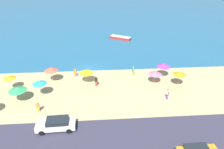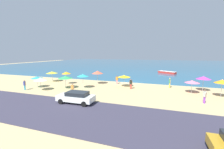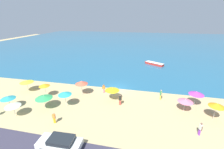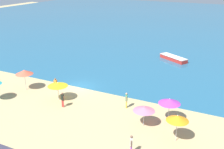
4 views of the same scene
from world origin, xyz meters
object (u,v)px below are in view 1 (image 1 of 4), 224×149
(skiff_nearshore, at_px, (120,38))
(parked_car_2, at_px, (56,124))
(bather_2, at_px, (133,71))
(bather_4, at_px, (38,106))
(beach_umbrella_2, at_px, (40,83))
(bather_1, at_px, (96,81))
(beach_umbrella_5, at_px, (86,72))
(beach_umbrella_9, at_px, (17,89))
(beach_umbrella_0, at_px, (9,77))
(beach_umbrella_3, at_px, (164,65))
(beach_umbrella_1, at_px, (155,73))
(beach_umbrella_4, at_px, (179,73))
(bather_5, at_px, (168,94))
(beach_umbrella_10, at_px, (51,69))
(bather_3, at_px, (75,72))

(skiff_nearshore, bearing_deg, parked_car_2, -108.91)
(bather_2, xyz_separation_m, bather_4, (-14.18, -9.16, -0.12))
(beach_umbrella_2, bearing_deg, bather_4, -84.36)
(bather_1, distance_m, skiff_nearshore, 23.65)
(beach_umbrella_5, relative_size, beach_umbrella_9, 0.95)
(beach_umbrella_0, height_order, beach_umbrella_9, beach_umbrella_0)
(beach_umbrella_3, bearing_deg, beach_umbrella_1, -134.78)
(beach_umbrella_3, height_order, bather_2, beach_umbrella_3)
(beach_umbrella_4, height_order, bather_2, beach_umbrella_4)
(beach_umbrella_3, bearing_deg, bather_5, -100.38)
(beach_umbrella_2, distance_m, bather_5, 18.55)
(beach_umbrella_10, bearing_deg, bather_3, 23.39)
(beach_umbrella_5, relative_size, bather_5, 1.35)
(bather_4, relative_size, parked_car_2, 0.35)
(beach_umbrella_1, height_order, beach_umbrella_5, beach_umbrella_5)
(beach_umbrella_1, xyz_separation_m, beach_umbrella_3, (1.94, 1.95, 0.41))
(beach_umbrella_0, height_order, skiff_nearshore, beach_umbrella_0)
(beach_umbrella_5, bearing_deg, bather_2, 12.69)
(bather_1, relative_size, bather_4, 1.10)
(beach_umbrella_3, height_order, beach_umbrella_9, beach_umbrella_3)
(beach_umbrella_3, distance_m, beach_umbrella_4, 3.50)
(beach_umbrella_4, xyz_separation_m, bather_1, (-13.05, 0.89, -1.31))
(bather_1, height_order, bather_5, bather_1)
(beach_umbrella_1, distance_m, bather_5, 4.86)
(beach_umbrella_5, distance_m, beach_umbrella_9, 10.51)
(bather_4, bearing_deg, beach_umbrella_3, 23.44)
(beach_umbrella_0, bearing_deg, beach_umbrella_9, -56.62)
(beach_umbrella_3, xyz_separation_m, beach_umbrella_10, (-18.62, -0.36, 0.15))
(beach_umbrella_0, xyz_separation_m, beach_umbrella_1, (22.60, 0.45, -0.45))
(bather_4, height_order, bather_5, bather_5)
(beach_umbrella_3, xyz_separation_m, beach_umbrella_9, (-22.42, -5.61, -0.23))
(bather_2, distance_m, bather_4, 16.88)
(beach_umbrella_2, relative_size, bather_4, 1.59)
(beach_umbrella_0, relative_size, beach_umbrella_3, 1.01)
(skiff_nearshore, bearing_deg, beach_umbrella_2, -120.07)
(beach_umbrella_5, distance_m, skiff_nearshore, 22.97)
(beach_umbrella_0, bearing_deg, bather_1, 0.80)
(beach_umbrella_10, bearing_deg, bather_5, -19.97)
(beach_umbrella_0, relative_size, bather_1, 1.46)
(bather_5, xyz_separation_m, parked_car_2, (-15.02, -5.27, -0.15))
(bather_5, relative_size, parked_car_2, 0.38)
(bather_5, relative_size, skiff_nearshore, 0.32)
(beach_umbrella_4, relative_size, bather_2, 1.45)
(beach_umbrella_9, height_order, beach_umbrella_10, beach_umbrella_10)
(beach_umbrella_2, height_order, bather_5, beach_umbrella_2)
(bather_4, distance_m, bather_5, 18.06)
(beach_umbrella_0, height_order, beach_umbrella_10, beach_umbrella_10)
(beach_umbrella_0, xyz_separation_m, beach_umbrella_3, (24.53, 2.40, -0.04))
(bather_3, distance_m, parked_car_2, 13.20)
(beach_umbrella_4, xyz_separation_m, skiff_nearshore, (-6.70, 23.67, -1.91))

